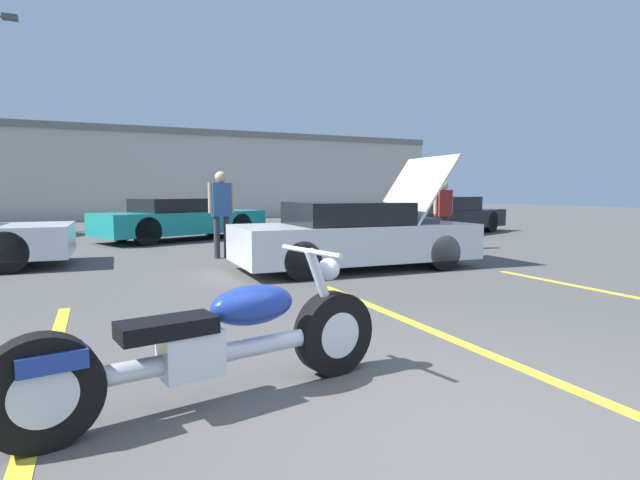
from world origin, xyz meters
The scene contains 10 objects.
ground_plane centered at (0.00, 0.00, 0.00)m, with size 80.00×80.00×0.00m, color #514F4C.
parking_stripe_middle centered at (-2.15, 1.73, 0.00)m, with size 0.12×5.14×0.01m, color yellow.
parking_stripe_back centered at (1.12, 1.73, 0.00)m, with size 0.12×5.14×0.01m, color yellow.
far_building centered at (0.00, 24.95, 2.34)m, with size 32.00×4.20×4.40m.
motorcycle centered at (-1.14, 1.05, 0.38)m, with size 2.46×0.80×0.94m.
show_car_hood_open centered at (2.31, 5.62, 0.57)m, with size 4.17×1.81×1.97m.
parked_car_mid_row centered at (0.34, 12.20, 0.57)m, with size 4.90×3.31×1.15m.
parked_car_right_row centered at (8.34, 11.00, 0.57)m, with size 5.11×3.47×1.18m.
spectator_near_motorcycle centered at (0.50, 7.92, 1.04)m, with size 0.52×0.23×1.74m.
spectator_by_show_car centered at (5.46, 7.29, 0.93)m, with size 0.52×0.21×1.59m.
Camera 1 is at (-1.76, -1.99, 1.33)m, focal length 28.00 mm.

